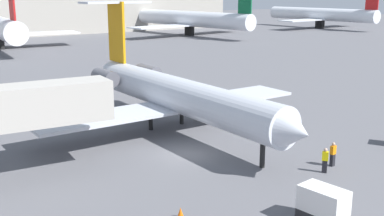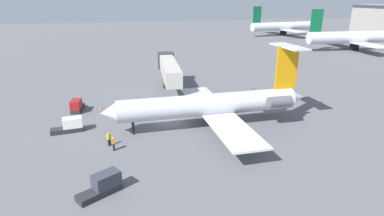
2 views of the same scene
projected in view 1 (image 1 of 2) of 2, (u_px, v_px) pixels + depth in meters
name	position (u px, v px, depth m)	size (l,w,h in m)	color
ground_plane	(187.00, 154.00, 35.37)	(400.00, 400.00, 0.10)	#5B5B60
regional_jet	(174.00, 93.00, 40.60)	(24.26, 28.44, 10.63)	silver
ground_crew_marshaller	(325.00, 160.00, 31.52)	(0.45, 0.48, 1.69)	black
ground_crew_loader	(333.00, 154.00, 32.72)	(0.43, 0.30, 1.69)	black
baggage_tug_trailing	(329.00, 210.00, 24.46)	(1.80, 4.12, 1.90)	#262628
traffic_cone_mid	(180.00, 212.00, 25.42)	(0.36, 0.36, 0.55)	orange
parked_airliner_east_mid	(190.00, 19.00, 126.20)	(36.22, 42.75, 13.35)	silver
parked_airliner_east_end	(321.00, 15.00, 150.78)	(33.14, 39.32, 13.24)	silver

